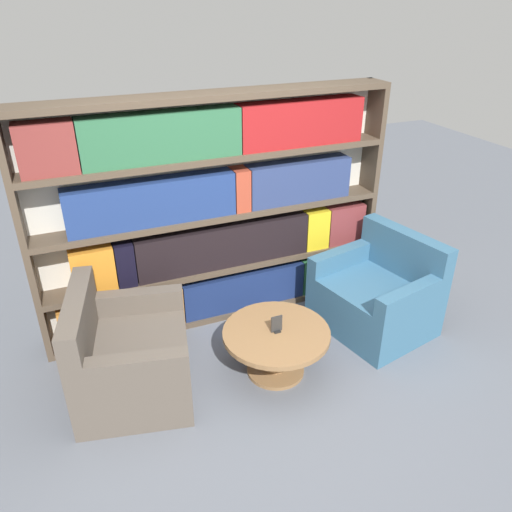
% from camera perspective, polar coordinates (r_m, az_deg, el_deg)
% --- Properties ---
extents(ground_plane, '(14.00, 14.00, 0.00)m').
position_cam_1_polar(ground_plane, '(3.85, 2.54, -16.59)').
color(ground_plane, slate).
extents(bookshelf, '(3.09, 0.30, 2.02)m').
position_cam_1_polar(bookshelf, '(4.33, -4.52, 4.58)').
color(bookshelf, silver).
rests_on(bookshelf, ground_plane).
extents(armchair_left, '(0.98, 1.07, 0.86)m').
position_cam_1_polar(armchair_left, '(3.88, -14.39, -11.25)').
color(armchair_left, brown).
rests_on(armchair_left, ground_plane).
extents(armchair_right, '(0.98, 1.07, 0.86)m').
position_cam_1_polar(armchair_right, '(4.58, 13.67, -4.50)').
color(armchair_right, '#386684').
rests_on(armchair_right, ground_plane).
extents(coffee_table, '(0.83, 0.83, 0.39)m').
position_cam_1_polar(coffee_table, '(3.94, 2.32, -9.88)').
color(coffee_table, olive).
rests_on(coffee_table, ground_plane).
extents(table_sign, '(0.09, 0.06, 0.14)m').
position_cam_1_polar(table_sign, '(3.84, 2.36, -7.90)').
color(table_sign, black).
rests_on(table_sign, coffee_table).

